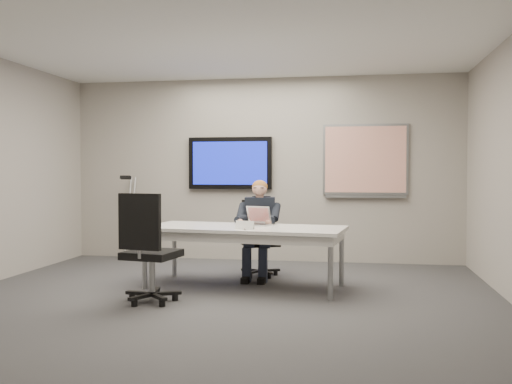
% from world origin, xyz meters
% --- Properties ---
extents(floor, '(6.00, 6.00, 0.02)m').
position_xyz_m(floor, '(0.00, 0.00, 0.00)').
color(floor, '#353537').
rests_on(floor, ground).
extents(ceiling, '(6.00, 6.00, 0.02)m').
position_xyz_m(ceiling, '(0.00, 0.00, 2.80)').
color(ceiling, white).
rests_on(ceiling, wall_back).
extents(wall_back, '(6.00, 0.02, 2.80)m').
position_xyz_m(wall_back, '(0.00, 3.00, 1.40)').
color(wall_back, '#A29B92').
rests_on(wall_back, ground).
extents(wall_front, '(6.00, 0.02, 2.80)m').
position_xyz_m(wall_front, '(0.00, -3.00, 1.40)').
color(wall_front, '#A29B92').
rests_on(wall_front, ground).
extents(conference_table, '(2.43, 1.24, 0.72)m').
position_xyz_m(conference_table, '(0.12, 0.91, 0.64)').
color(conference_table, white).
rests_on(conference_table, ground).
extents(tv_display, '(1.30, 0.09, 0.80)m').
position_xyz_m(tv_display, '(-0.50, 2.95, 1.50)').
color(tv_display, black).
rests_on(tv_display, wall_back).
extents(whiteboard, '(1.25, 0.08, 1.10)m').
position_xyz_m(whiteboard, '(1.55, 2.97, 1.53)').
color(whiteboard, gray).
rests_on(whiteboard, wall_back).
extents(office_chair_far, '(0.62, 0.62, 0.99)m').
position_xyz_m(office_chair_far, '(0.17, 1.71, 0.31)').
color(office_chair_far, black).
rests_on(office_chair_far, ground).
extents(office_chair_near, '(0.63, 0.63, 1.15)m').
position_xyz_m(office_chair_near, '(-0.70, -0.06, 0.36)').
color(office_chair_near, black).
rests_on(office_chair_near, ground).
extents(seated_person, '(0.41, 0.71, 1.26)m').
position_xyz_m(seated_person, '(0.18, 1.47, 0.51)').
color(seated_person, '#202636').
rests_on(seated_person, office_chair_far).
extents(crutch, '(0.31, 0.72, 1.39)m').
position_xyz_m(crutch, '(-2.07, 2.77, 0.67)').
color(crutch, '#A6AAAE').
rests_on(crutch, ground).
extents(laptop, '(0.37, 0.38, 0.22)m').
position_xyz_m(laptop, '(0.24, 1.14, 0.78)').
color(laptop, '#BCBCBE').
rests_on(laptop, conference_table).
extents(name_tent, '(0.24, 0.14, 0.09)m').
position_xyz_m(name_tent, '(0.18, 0.63, 0.77)').
color(name_tent, white).
rests_on(name_tent, conference_table).
extents(pen, '(0.04, 0.13, 0.01)m').
position_xyz_m(pen, '(0.19, 0.55, 0.73)').
color(pen, black).
rests_on(pen, conference_table).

